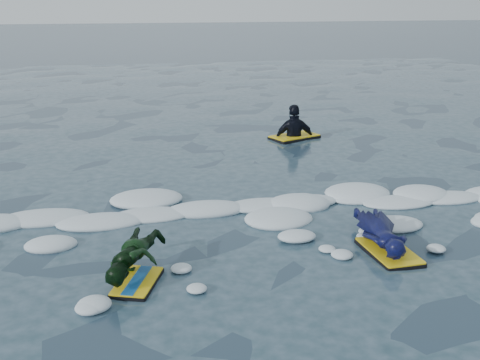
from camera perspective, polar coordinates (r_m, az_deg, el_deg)
The scene contains 5 objects.
ground at distance 7.28m, azimuth -7.03°, elevation -7.68°, with size 120.00×120.00×0.00m, color #1A2C3E.
foam_band at distance 8.23m, azimuth -7.57°, elevation -4.68°, with size 12.00×3.10×0.30m, color white, non-canonical shape.
prone_woman_unit at distance 7.73m, azimuth 13.34°, elevation -5.03°, with size 0.68×1.46×0.36m.
prone_child_unit at distance 6.85m, azimuth -9.85°, elevation -7.44°, with size 0.95×1.25×0.44m.
waiting_rider_unit at distance 13.26m, azimuth 5.16°, elevation 3.73°, with size 1.22×0.97×1.61m.
Camera 1 is at (-0.38, -6.59, 3.06)m, focal length 45.00 mm.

